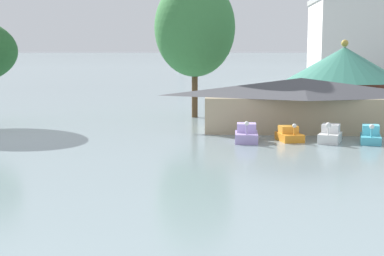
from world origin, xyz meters
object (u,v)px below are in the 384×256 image
object	(u,v)px
boathouse	(301,103)
green_roof_pavilion	(344,78)
pedal_boat_orange	(289,135)
shoreline_tree_mid	(195,28)
pedal_boat_lavender	(246,134)
pedal_boat_cyan	(371,136)
pedal_boat_white	(330,135)

from	to	relation	value
boathouse	green_roof_pavilion	size ratio (longest dim) A/B	1.47
pedal_boat_orange	boathouse	bearing A→B (deg)	149.36
shoreline_tree_mid	pedal_boat_lavender	bearing A→B (deg)	-71.82
pedal_boat_orange	shoreline_tree_mid	world-z (taller)	shoreline_tree_mid
boathouse	green_roof_pavilion	distance (m)	10.80
boathouse	pedal_boat_cyan	bearing A→B (deg)	-51.87
shoreline_tree_mid	pedal_boat_orange	bearing A→B (deg)	-60.31
pedal_boat_lavender	green_roof_pavilion	distance (m)	18.25
pedal_boat_cyan	green_roof_pavilion	size ratio (longest dim) A/B	0.26
pedal_boat_lavender	pedal_boat_white	size ratio (longest dim) A/B	1.00
pedal_boat_white	shoreline_tree_mid	size ratio (longest dim) A/B	0.20
boathouse	shoreline_tree_mid	world-z (taller)	shoreline_tree_mid
pedal_boat_orange	pedal_boat_cyan	size ratio (longest dim) A/B	0.86
pedal_boat_cyan	boathouse	xyz separation A→B (m)	(-4.36, 5.56, 1.80)
pedal_boat_cyan	boathouse	bearing A→B (deg)	-130.45
pedal_boat_lavender	boathouse	bearing A→B (deg)	141.98
pedal_boat_white	boathouse	size ratio (longest dim) A/B	0.16
pedal_boat_white	green_roof_pavilion	world-z (taller)	green_roof_pavilion
green_roof_pavilion	shoreline_tree_mid	bearing A→B (deg)	-177.58
pedal_boat_lavender	pedal_boat_white	bearing A→B (deg)	91.73
pedal_boat_orange	pedal_boat_cyan	xyz separation A→B (m)	(5.79, -0.41, 0.06)
pedal_boat_orange	green_roof_pavilion	world-z (taller)	green_roof_pavilion
pedal_boat_lavender	pedal_boat_white	world-z (taller)	pedal_boat_lavender
pedal_boat_lavender	pedal_boat_orange	world-z (taller)	pedal_boat_lavender
pedal_boat_lavender	boathouse	world-z (taller)	boathouse
pedal_boat_lavender	green_roof_pavilion	size ratio (longest dim) A/B	0.24
pedal_boat_lavender	boathouse	size ratio (longest dim) A/B	0.16
boathouse	pedal_boat_white	bearing A→B (deg)	-75.36
pedal_boat_white	shoreline_tree_mid	distance (m)	19.72
pedal_boat_cyan	green_roof_pavilion	distance (m)	15.28
pedal_boat_orange	green_roof_pavilion	size ratio (longest dim) A/B	0.22
pedal_boat_cyan	green_roof_pavilion	bearing A→B (deg)	-171.91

